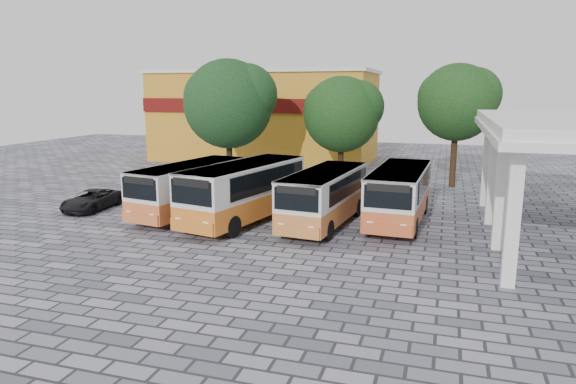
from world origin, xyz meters
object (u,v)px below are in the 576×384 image
(bus_far_left, at_px, (190,186))
(bus_far_right, at_px, (400,192))
(parked_car, at_px, (92,200))
(bus_centre_right, at_px, (325,194))
(bus_centre_left, at_px, (245,189))

(bus_far_left, xyz_separation_m, bus_far_right, (10.70, 1.52, 0.02))
(parked_car, bearing_deg, bus_centre_right, -0.96)
(bus_centre_right, relative_size, parked_car, 1.94)
(bus_centre_left, relative_size, parked_car, 2.17)
(bus_far_left, bearing_deg, bus_centre_left, 0.81)
(bus_centre_left, relative_size, bus_far_right, 1.11)
(bus_centre_left, xyz_separation_m, parked_car, (-9.13, -0.04, -1.16))
(bus_far_left, relative_size, bus_far_right, 1.02)
(parked_car, bearing_deg, bus_far_right, 3.63)
(bus_centre_right, xyz_separation_m, parked_car, (-13.09, -0.60, -1.01))
(bus_far_left, xyz_separation_m, bus_centre_left, (3.30, -0.53, 0.13))
(bus_centre_right, height_order, parked_car, bus_centre_right)
(bus_far_left, distance_m, bus_centre_right, 7.26)
(bus_far_left, relative_size, bus_centre_left, 0.92)
(bus_centre_left, height_order, bus_far_right, bus_centre_left)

